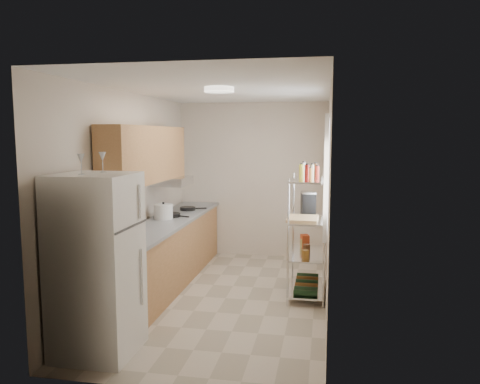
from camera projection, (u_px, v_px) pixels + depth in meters
The scene contains 16 objects.
room at pixel (225, 197), 5.77m from camera, with size 2.52×4.42×2.62m.
counter_run at pixel (167, 252), 6.47m from camera, with size 0.63×3.51×0.90m.
upper_cabinets at pixel (146, 154), 6.00m from camera, with size 0.33×2.20×0.72m, color tan.
range_hood at pixel (171, 181), 6.82m from camera, with size 0.50×0.60×0.12m, color #B7BABC.
window at pixel (326, 176), 5.86m from camera, with size 0.06×1.00×1.46m, color white.
bakers_rack at pixel (308, 211), 5.90m from camera, with size 0.45×0.90×1.73m.
ceiling_dome at pixel (219, 90), 5.32m from camera, with size 0.34×0.34×0.06m, color white.
refrigerator at pixel (97, 265), 4.36m from camera, with size 0.70×0.70×1.71m, color white.
wine_glass_a at pixel (103, 162), 4.39m from camera, with size 0.07×0.07×0.19m, color silver, non-canonical shape.
wine_glass_b at pixel (81, 164), 4.13m from camera, with size 0.07×0.07×0.19m, color silver, non-canonical shape.
rice_cooker at pixel (163, 212), 6.47m from camera, with size 0.26×0.26×0.21m, color white.
frying_pan_large at pixel (170, 215), 6.65m from camera, with size 0.29×0.29×0.05m, color black.
frying_pan_small at pixel (188, 209), 7.24m from camera, with size 0.24×0.24×0.05m, color black.
cutting_board at pixel (303, 219), 5.79m from camera, with size 0.37×0.48×0.03m, color tan.
espresso_machine at pixel (308, 203), 6.16m from camera, with size 0.18×0.26×0.31m, color black.
storage_bag at pixel (305, 241), 6.29m from camera, with size 0.10×0.14×0.16m, color #A83714.
Camera 1 is at (1.21, -5.59, 2.05)m, focal length 35.00 mm.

